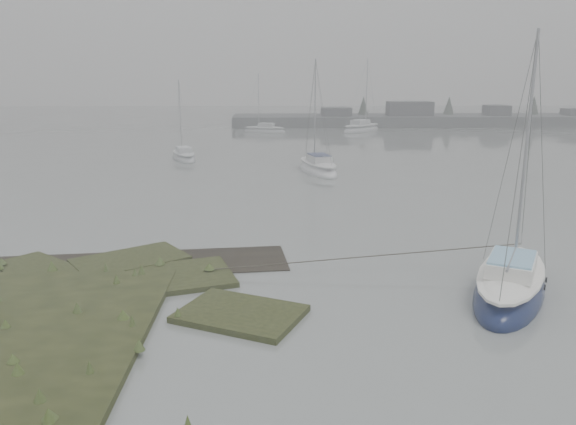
{
  "coord_description": "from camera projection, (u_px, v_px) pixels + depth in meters",
  "views": [
    {
      "loc": [
        1.53,
        -15.99,
        7.06
      ],
      "look_at": [
        2.06,
        5.11,
        1.8
      ],
      "focal_mm": 35.0,
      "sensor_mm": 36.0,
      "label": 1
    }
  ],
  "objects": [
    {
      "name": "far_shoreline",
      "position": [
        456.0,
        119.0,
        77.66
      ],
      "size": [
        60.0,
        8.0,
        4.15
      ],
      "color": "#4C4F51",
      "rests_on": "ground"
    },
    {
      "name": "sailboat_far_a",
      "position": [
        184.0,
        157.0,
        46.97
      ],
      "size": [
        3.3,
        5.26,
        7.05
      ],
      "rotation": [
        0.0,
        0.0,
        0.36
      ],
      "color": "#ACB2B6",
      "rests_on": "ground"
    },
    {
      "name": "sailboat_far_c",
      "position": [
        264.0,
        131.0,
        68.08
      ],
      "size": [
        5.64,
        3.17,
        7.56
      ],
      "rotation": [
        0.0,
        0.0,
        1.29
      ],
      "color": "#9EA3A8",
      "rests_on": "ground"
    },
    {
      "name": "sailboat_main",
      "position": [
        510.0,
        287.0,
        18.29
      ],
      "size": [
        4.93,
        6.64,
        9.05
      ],
      "rotation": [
        0.0,
        0.0,
        -0.5
      ],
      "color": "#10193E",
      "rests_on": "ground"
    },
    {
      "name": "sailboat_white",
      "position": [
        318.0,
        169.0,
        41.0
      ],
      "size": [
        3.52,
        6.46,
        8.68
      ],
      "rotation": [
        0.0,
        0.0,
        0.26
      ],
      "color": "white",
      "rests_on": "ground"
    },
    {
      "name": "ground",
      "position": [
        256.0,
        161.0,
        46.28
      ],
      "size": [
        160.0,
        160.0,
        0.0
      ],
      "primitive_type": "plane",
      "color": "slate",
      "rests_on": "ground"
    },
    {
      "name": "sailboat_far_b",
      "position": [
        361.0,
        129.0,
        69.47
      ],
      "size": [
        6.29,
        6.31,
        9.46
      ],
      "rotation": [
        0.0,
        0.0,
        -0.78
      ],
      "color": "#B0B4BA",
      "rests_on": "ground"
    }
  ]
}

